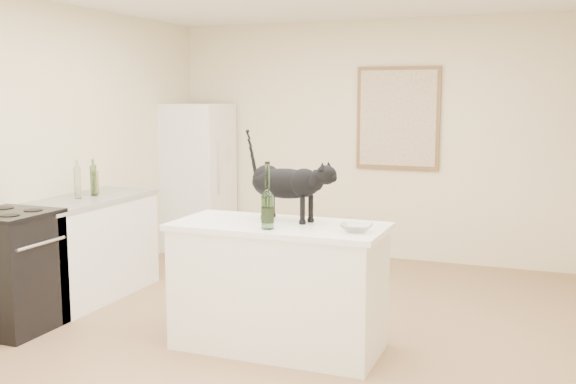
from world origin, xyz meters
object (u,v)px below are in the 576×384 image
(black_cat, at_px, (286,187))
(glass_bowl, at_px, (356,228))
(wine_bottle, at_px, (267,199))
(fridge, at_px, (198,178))
(stove, at_px, (11,272))

(black_cat, height_order, glass_bowl, black_cat)
(wine_bottle, height_order, glass_bowl, wine_bottle)
(fridge, xyz_separation_m, black_cat, (2.05, -2.42, 0.29))
(fridge, xyz_separation_m, glass_bowl, (2.64, -2.64, 0.08))
(black_cat, distance_m, glass_bowl, 0.66)
(stove, xyz_separation_m, wine_bottle, (2.05, 0.20, 0.65))
(glass_bowl, bearing_deg, black_cat, 159.21)
(black_cat, relative_size, wine_bottle, 1.70)
(fridge, distance_m, black_cat, 3.18)
(glass_bowl, bearing_deg, fridge, 134.97)
(wine_bottle, xyz_separation_m, glass_bowl, (0.58, 0.11, -0.17))
(fridge, relative_size, wine_bottle, 4.25)
(stove, relative_size, black_cat, 1.32)
(black_cat, xyz_separation_m, glass_bowl, (0.59, -0.22, -0.21))
(stove, xyz_separation_m, glass_bowl, (2.64, 0.31, 0.48))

